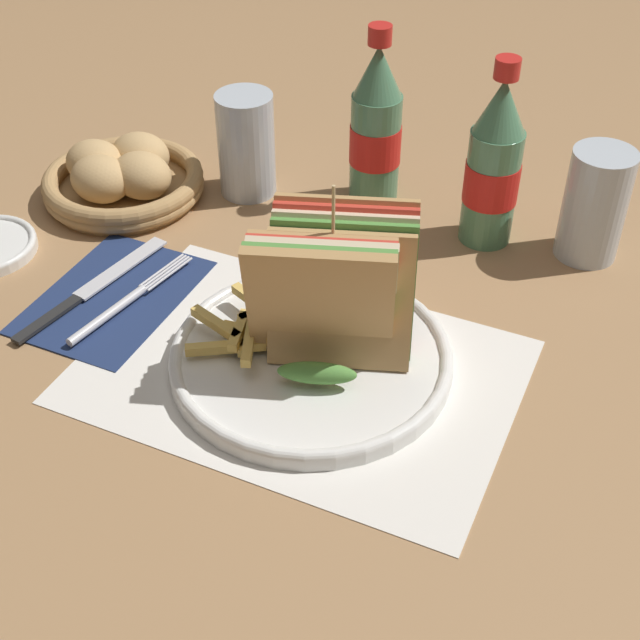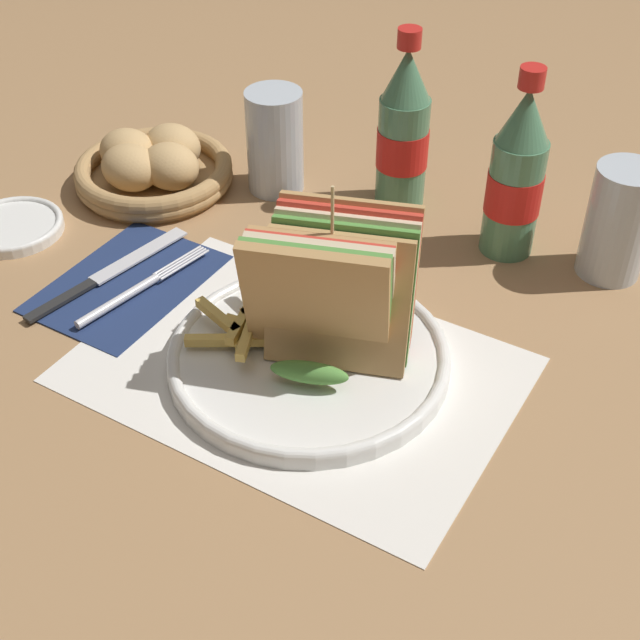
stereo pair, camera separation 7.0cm
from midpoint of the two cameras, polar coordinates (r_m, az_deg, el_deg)
ground_plane at (r=0.85m, az=0.94°, el=-2.16°), size 4.00×4.00×0.00m
placemat at (r=0.83m, az=0.84°, el=-3.27°), size 0.40×0.27×0.00m
plate_main at (r=0.83m, az=1.71°, el=-2.44°), size 0.26×0.26×0.02m
club_sandwich at (r=0.79m, az=3.28°, el=1.78°), size 0.16×0.15×0.17m
fries_pile at (r=0.83m, az=-1.92°, el=-0.18°), size 0.12×0.11×0.02m
ketchup_blob at (r=0.85m, az=0.02°, el=0.66°), size 0.05×0.04×0.02m
napkin at (r=0.94m, az=-10.18°, el=2.30°), size 0.14×0.19×0.00m
fork at (r=0.92m, az=-9.85°, el=1.68°), size 0.04×0.17×0.01m
knife at (r=0.95m, az=-11.44°, el=2.85°), size 0.05×0.21×0.00m
coke_bottle_near at (r=1.03m, az=7.34°, el=11.76°), size 0.06×0.06×0.21m
coke_bottle_far at (r=0.96m, az=14.52°, el=8.81°), size 0.06×0.06×0.21m
glass_near at (r=0.97m, az=20.54°, el=5.83°), size 0.07×0.07×0.12m
glass_far at (r=1.06m, az=-0.99°, el=11.31°), size 0.07×0.07×0.12m
bread_basket at (r=1.09m, az=-8.84°, el=9.54°), size 0.19×0.19×0.07m
side_saucer at (r=1.05m, az=-17.27°, el=5.71°), size 0.11×0.11×0.01m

